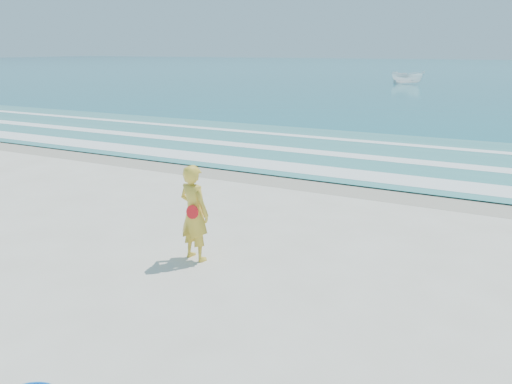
% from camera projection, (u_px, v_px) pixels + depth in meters
% --- Properties ---
extents(ground, '(400.00, 400.00, 0.00)m').
position_uv_depth(ground, '(118.00, 306.00, 8.24)').
color(ground, silver).
rests_on(ground, ground).
extents(wet_sand, '(400.00, 2.40, 0.00)m').
position_uv_depth(wet_sand, '(312.00, 181.00, 15.94)').
color(wet_sand, '#B2A893').
rests_on(wet_sand, ground).
extents(ocean, '(400.00, 190.00, 0.04)m').
position_uv_depth(ocean, '(486.00, 70.00, 98.10)').
color(ocean, '#19727F').
rests_on(ocean, ground).
extents(shallow, '(400.00, 10.00, 0.01)m').
position_uv_depth(shallow, '(356.00, 152.00, 20.21)').
color(shallow, '#59B7AD').
rests_on(shallow, ocean).
extents(foam_near, '(400.00, 1.40, 0.01)m').
position_uv_depth(foam_near, '(326.00, 171.00, 17.04)').
color(foam_near, white).
rests_on(foam_near, shallow).
extents(foam_mid, '(400.00, 0.90, 0.01)m').
position_uv_depth(foam_mid, '(351.00, 155.00, 19.52)').
color(foam_mid, white).
rests_on(foam_mid, shallow).
extents(foam_far, '(400.00, 0.60, 0.01)m').
position_uv_depth(foam_far, '(372.00, 142.00, 22.34)').
color(foam_far, white).
rests_on(foam_far, shallow).
extents(boat, '(4.07, 2.03, 1.50)m').
position_uv_depth(boat, '(408.00, 78.00, 58.30)').
color(boat, white).
rests_on(boat, ocean).
extents(woman, '(0.80, 0.61, 1.95)m').
position_uv_depth(woman, '(194.00, 213.00, 9.82)').
color(woman, gold).
rests_on(woman, ground).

